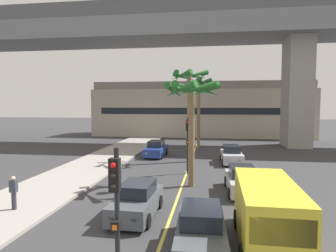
{
  "coord_description": "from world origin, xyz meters",
  "views": [
    {
      "loc": [
        1.82,
        1.48,
        5.2
      ],
      "look_at": [
        0.0,
        14.0,
        4.27
      ],
      "focal_mm": 32.11,
      "sensor_mm": 36.0,
      "label": 1
    }
  ],
  "objects_px": {
    "car_queue_fourth": "(156,149)",
    "delivery_van": "(267,213)",
    "car_queue_third": "(201,231)",
    "car_queue_fifth": "(137,201)",
    "traffic_light_median_far": "(187,138)",
    "palm_tree_mid_median": "(189,89)",
    "palm_tree_far_median": "(191,98)",
    "palm_tree_near_median": "(199,92)",
    "traffic_light_median_near": "(116,212)",
    "car_queue_second": "(231,155)",
    "car_queue_front": "(242,181)",
    "pedestrian_mid_block": "(14,192)"
  },
  "relations": [
    {
      "from": "delivery_van",
      "to": "palm_tree_mid_median",
      "type": "bearing_deg",
      "value": 104.2
    },
    {
      "from": "palm_tree_mid_median",
      "to": "delivery_van",
      "type": "bearing_deg",
      "value": -75.8
    },
    {
      "from": "car_queue_fourth",
      "to": "car_queue_front",
      "type": "bearing_deg",
      "value": -57.3
    },
    {
      "from": "car_queue_third",
      "to": "traffic_light_median_far",
      "type": "xyz_separation_m",
      "value": [
        -1.42,
        11.69,
        1.99
      ]
    },
    {
      "from": "pedestrian_mid_block",
      "to": "delivery_van",
      "type": "bearing_deg",
      "value": -9.45
    },
    {
      "from": "car_queue_front",
      "to": "palm_tree_near_median",
      "type": "xyz_separation_m",
      "value": [
        -3.33,
        17.71,
        5.94
      ]
    },
    {
      "from": "traffic_light_median_near",
      "to": "traffic_light_median_far",
      "type": "bearing_deg",
      "value": 88.48
    },
    {
      "from": "car_queue_second",
      "to": "traffic_light_median_far",
      "type": "distance_m",
      "value": 6.15
    },
    {
      "from": "traffic_light_median_far",
      "to": "pedestrian_mid_block",
      "type": "distance_m",
      "value": 12.04
    },
    {
      "from": "car_queue_fourth",
      "to": "delivery_van",
      "type": "relative_size",
      "value": 0.78
    },
    {
      "from": "car_queue_third",
      "to": "palm_tree_mid_median",
      "type": "xyz_separation_m",
      "value": [
        -1.64,
        16.4,
        5.8
      ]
    },
    {
      "from": "car_queue_front",
      "to": "traffic_light_median_far",
      "type": "relative_size",
      "value": 0.99
    },
    {
      "from": "car_queue_second",
      "to": "traffic_light_median_near",
      "type": "xyz_separation_m",
      "value": [
        -3.94,
        -20.18,
        1.99
      ]
    },
    {
      "from": "palm_tree_near_median",
      "to": "palm_tree_far_median",
      "type": "distance_m",
      "value": 16.77
    },
    {
      "from": "palm_tree_mid_median",
      "to": "car_queue_third",
      "type": "bearing_deg",
      "value": -84.29
    },
    {
      "from": "car_queue_second",
      "to": "palm_tree_far_median",
      "type": "bearing_deg",
      "value": -110.85
    },
    {
      "from": "delivery_van",
      "to": "car_queue_second",
      "type": "bearing_deg",
      "value": 90.9
    },
    {
      "from": "car_queue_fourth",
      "to": "traffic_light_median_far",
      "type": "distance_m",
      "value": 8.15
    },
    {
      "from": "car_queue_second",
      "to": "car_queue_third",
      "type": "relative_size",
      "value": 1.0
    },
    {
      "from": "car_queue_third",
      "to": "car_queue_fifth",
      "type": "xyz_separation_m",
      "value": [
        -3.06,
        2.91,
        0.0
      ]
    },
    {
      "from": "car_queue_fifth",
      "to": "palm_tree_far_median",
      "type": "xyz_separation_m",
      "value": [
        2.14,
        5.46,
        4.84
      ]
    },
    {
      "from": "traffic_light_median_near",
      "to": "palm_tree_far_median",
      "type": "distance_m",
      "value": 12.6
    },
    {
      "from": "delivery_van",
      "to": "traffic_light_median_far",
      "type": "bearing_deg",
      "value": 108.8
    },
    {
      "from": "traffic_light_median_near",
      "to": "palm_tree_near_median",
      "type": "height_order",
      "value": "palm_tree_near_median"
    },
    {
      "from": "car_queue_second",
      "to": "car_queue_fifth",
      "type": "xyz_separation_m",
      "value": [
        -5.17,
        -13.41,
        0.0
      ]
    },
    {
      "from": "traffic_light_median_far",
      "to": "delivery_van",
      "type": "bearing_deg",
      "value": -71.2
    },
    {
      "from": "car_queue_fourth",
      "to": "car_queue_third",
      "type": "bearing_deg",
      "value": -74.75
    },
    {
      "from": "car_queue_fifth",
      "to": "car_queue_front",
      "type": "bearing_deg",
      "value": 40.71
    },
    {
      "from": "car_queue_third",
      "to": "traffic_light_median_near",
      "type": "bearing_deg",
      "value": -115.32
    },
    {
      "from": "car_queue_second",
      "to": "car_queue_fifth",
      "type": "relative_size",
      "value": 1.0
    },
    {
      "from": "car_queue_second",
      "to": "car_queue_fourth",
      "type": "bearing_deg",
      "value": 161.83
    },
    {
      "from": "delivery_van",
      "to": "palm_tree_near_median",
      "type": "height_order",
      "value": "palm_tree_near_median"
    },
    {
      "from": "car_queue_fourth",
      "to": "traffic_light_median_far",
      "type": "relative_size",
      "value": 0.99
    },
    {
      "from": "traffic_light_median_near",
      "to": "palm_tree_near_median",
      "type": "distance_m",
      "value": 29.24
    },
    {
      "from": "car_queue_front",
      "to": "car_queue_third",
      "type": "xyz_separation_m",
      "value": [
        -2.15,
        -7.39,
        0.0
      ]
    },
    {
      "from": "pedestrian_mid_block",
      "to": "car_queue_fourth",
      "type": "bearing_deg",
      "value": 76.4
    },
    {
      "from": "palm_tree_near_median",
      "to": "traffic_light_median_far",
      "type": "bearing_deg",
      "value": -91.01
    },
    {
      "from": "car_queue_fourth",
      "to": "delivery_van",
      "type": "distance_m",
      "value": 19.56
    },
    {
      "from": "car_queue_front",
      "to": "car_queue_second",
      "type": "height_order",
      "value": "same"
    },
    {
      "from": "palm_tree_far_median",
      "to": "traffic_light_median_far",
      "type": "bearing_deg",
      "value": 98.61
    },
    {
      "from": "traffic_light_median_far",
      "to": "palm_tree_far_median",
      "type": "distance_m",
      "value": 4.39
    },
    {
      "from": "car_queue_fourth",
      "to": "traffic_light_median_near",
      "type": "relative_size",
      "value": 0.99
    },
    {
      "from": "car_queue_fifth",
      "to": "palm_tree_far_median",
      "type": "bearing_deg",
      "value": 68.59
    },
    {
      "from": "car_queue_fourth",
      "to": "car_queue_fifth",
      "type": "bearing_deg",
      "value": -82.64
    },
    {
      "from": "traffic_light_median_far",
      "to": "pedestrian_mid_block",
      "type": "xyz_separation_m",
      "value": [
        -7.59,
        -9.19,
        -1.72
      ]
    },
    {
      "from": "palm_tree_near_median",
      "to": "palm_tree_far_median",
      "type": "height_order",
      "value": "palm_tree_near_median"
    },
    {
      "from": "car_queue_third",
      "to": "pedestrian_mid_block",
      "type": "height_order",
      "value": "pedestrian_mid_block"
    },
    {
      "from": "delivery_van",
      "to": "car_queue_fifth",
      "type": "bearing_deg",
      "value": 156.93
    },
    {
      "from": "car_queue_second",
      "to": "traffic_light_median_far",
      "type": "bearing_deg",
      "value": -127.29
    },
    {
      "from": "car_queue_fourth",
      "to": "car_queue_fifth",
      "type": "height_order",
      "value": "same"
    }
  ]
}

